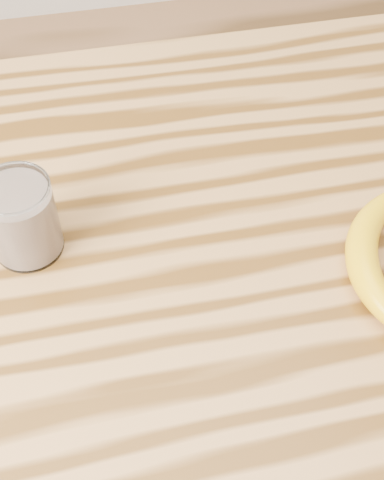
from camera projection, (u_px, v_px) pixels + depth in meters
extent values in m
plane|color=#976B46|center=(155.00, 469.00, 1.59)|extent=(4.00, 4.00, 0.00)
cube|color=#9F703C|center=(127.00, 232.00, 0.91)|extent=(1.20, 0.80, 0.04)
cylinder|color=brown|center=(353.00, 210.00, 1.53)|extent=(0.06, 0.06, 0.86)
cylinder|color=white|center=(22.00, 218.00, 0.82)|extent=(0.09, 0.09, 0.11)
torus|color=white|center=(13.00, 188.00, 0.78)|extent=(0.09, 0.09, 0.00)
cylinder|color=beige|center=(23.00, 221.00, 0.83)|extent=(0.08, 0.08, 0.09)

